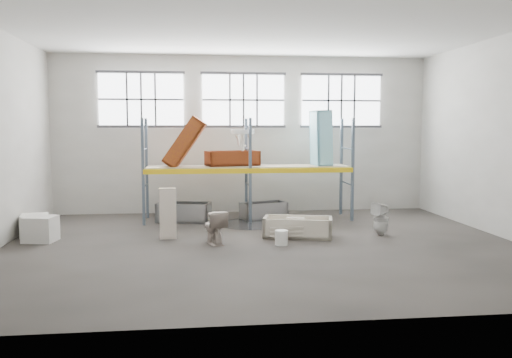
{
  "coord_description": "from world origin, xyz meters",
  "views": [
    {
      "loc": [
        -1.6,
        -12.09,
        2.72
      ],
      "look_at": [
        0.0,
        1.5,
        1.4
      ],
      "focal_mm": 37.31,
      "sensor_mm": 36.0,
      "label": 1
    }
  ],
  "objects": [
    {
      "name": "shelf_deck",
      "position": [
        0.0,
        3.5,
        1.58
      ],
      "size": [
        5.9,
        1.1,
        0.03
      ],
      "primitive_type": "cube",
      "color": "gray",
      "rests_on": "floor"
    },
    {
      "name": "window_right",
      "position": [
        3.2,
        4.94,
        3.6
      ],
      "size": [
        2.6,
        0.04,
        1.6
      ],
      "primitive_type": "cube",
      "color": "white",
      "rests_on": "wall_back"
    },
    {
      "name": "window_mid",
      "position": [
        0.0,
        4.94,
        3.6
      ],
      "size": [
        2.6,
        0.04,
        1.6
      ],
      "primitive_type": "cube",
      "color": "white",
      "rests_on": "wall_back"
    },
    {
      "name": "rack_upright_rb",
      "position": [
        3.0,
        4.1,
        1.5
      ],
      "size": [
        0.08,
        0.08,
        3.0
      ],
      "primitive_type": "cube",
      "color": "slate",
      "rests_on": "floor"
    },
    {
      "name": "rack_beam_front",
      "position": [
        0.0,
        2.9,
        1.5
      ],
      "size": [
        6.0,
        0.1,
        0.14
      ],
      "primitive_type": "cube",
      "color": "yellow",
      "rests_on": "floor"
    },
    {
      "name": "wall_front",
      "position": [
        0.0,
        -5.05,
        2.5
      ],
      "size": [
        12.0,
        0.1,
        5.0
      ],
      "primitive_type": "cube",
      "color": "#BBB7AC",
      "rests_on": "ground"
    },
    {
      "name": "rack_upright_lb",
      "position": [
        -3.0,
        4.1,
        1.5
      ],
      "size": [
        0.08,
        0.08,
        3.0
      ],
      "primitive_type": "cube",
      "color": "slate",
      "rests_on": "floor"
    },
    {
      "name": "rust_tub_tilted",
      "position": [
        -1.85,
        3.53,
        2.29
      ],
      "size": [
        1.34,
        0.86,
        1.56
      ],
      "primitive_type": null,
      "rotation": [
        0.0,
        -0.96,
        -0.1
      ],
      "color": "#964609",
      "rests_on": "shelf_deck"
    },
    {
      "name": "wet_patch",
      "position": [
        0.0,
        2.7,
        0.0
      ],
      "size": [
        1.8,
        1.8,
        0.0
      ],
      "primitive_type": "cylinder",
      "color": "black",
      "rests_on": "floor"
    },
    {
      "name": "rust_tub_flat",
      "position": [
        -0.46,
        3.64,
        1.82
      ],
      "size": [
        1.66,
        1.07,
        0.43
      ],
      "primitive_type": null,
      "rotation": [
        0.0,
        0.0,
        0.24
      ],
      "color": "maroon",
      "rests_on": "shelf_deck"
    },
    {
      "name": "blue_tub_upright",
      "position": [
        2.21,
        3.59,
        2.4
      ],
      "size": [
        0.59,
        0.83,
        1.69
      ],
      "primitive_type": null,
      "rotation": [
        0.0,
        1.54,
        0.08
      ],
      "color": "#8EDBEE",
      "rests_on": "shelf_deck"
    },
    {
      "name": "ceiling",
      "position": [
        0.0,
        0.0,
        5.05
      ],
      "size": [
        12.0,
        10.0,
        0.1
      ],
      "primitive_type": "cube",
      "color": "silver",
      "rests_on": "ground"
    },
    {
      "name": "cistern_spare",
      "position": [
        0.9,
        0.74,
        0.28
      ],
      "size": [
        0.5,
        0.34,
        0.43
      ],
      "primitive_type": "cube",
      "rotation": [
        0.0,
        0.0,
        -0.31
      ],
      "color": "silver",
      "rests_on": "bathtub_beige"
    },
    {
      "name": "cistern_tall",
      "position": [
        -2.25,
        1.0,
        0.62
      ],
      "size": [
        0.42,
        0.29,
        1.25
      ],
      "primitive_type": "cube",
      "rotation": [
        0.0,
        0.0,
        0.08
      ],
      "color": "beige",
      "rests_on": "floor"
    },
    {
      "name": "sink_in_tub",
      "position": [
        0.61,
        0.7,
        0.16
      ],
      "size": [
        0.46,
        0.46,
        0.15
      ],
      "primitive_type": "imported",
      "rotation": [
        0.0,
        0.0,
        -0.07
      ],
      "color": "beige",
      "rests_on": "bathtub_beige"
    },
    {
      "name": "carton_near",
      "position": [
        -5.27,
        0.99,
        0.3
      ],
      "size": [
        0.81,
        0.73,
        0.61
      ],
      "primitive_type": "cube",
      "rotation": [
        0.0,
        0.0,
        -0.18
      ],
      "color": "silver",
      "rests_on": "floor"
    },
    {
      "name": "rack_upright_ma",
      "position": [
        0.0,
        2.9,
        1.5
      ],
      "size": [
        0.08,
        0.08,
        3.0
      ],
      "primitive_type": "cube",
      "color": "slate",
      "rests_on": "floor"
    },
    {
      "name": "rack_upright_ra",
      "position": [
        3.0,
        2.9,
        1.5
      ],
      "size": [
        0.08,
        0.08,
        3.0
      ],
      "primitive_type": "cube",
      "color": "slate",
      "rests_on": "floor"
    },
    {
      "name": "rack_upright_mb",
      "position": [
        0.0,
        4.1,
        1.5
      ],
      "size": [
        0.08,
        0.08,
        3.0
      ],
      "primitive_type": "cube",
      "color": "slate",
      "rests_on": "floor"
    },
    {
      "name": "wall_back",
      "position": [
        0.0,
        5.05,
        2.5
      ],
      "size": [
        12.0,
        0.1,
        5.0
      ],
      "primitive_type": "cube",
      "color": "#A8A69D",
      "rests_on": "ground"
    },
    {
      "name": "toilet_white",
      "position": [
        3.12,
        0.78,
        0.42
      ],
      "size": [
        0.5,
        0.5,
        0.84
      ],
      "primitive_type": "imported",
      "rotation": [
        0.0,
        0.0,
        -1.18
      ],
      "color": "white",
      "rests_on": "floor"
    },
    {
      "name": "rack_beam_back",
      "position": [
        0.0,
        4.1,
        1.5
      ],
      "size": [
        6.0,
        0.1,
        0.14
      ],
      "primitive_type": "cube",
      "color": "yellow",
      "rests_on": "floor"
    },
    {
      "name": "window_left",
      "position": [
        -3.2,
        4.94,
        3.6
      ],
      "size": [
        2.6,
        0.04,
        1.6
      ],
      "primitive_type": "cube",
      "color": "white",
      "rests_on": "wall_back"
    },
    {
      "name": "wall_right",
      "position": [
        6.05,
        0.0,
        2.5
      ],
      "size": [
        0.1,
        10.0,
        5.0
      ],
      "primitive_type": "cube",
      "color": "#B1AEA4",
      "rests_on": "ground"
    },
    {
      "name": "bucket",
      "position": [
        0.41,
        -0.06,
        0.17
      ],
      "size": [
        0.38,
        0.38,
        0.34
      ],
      "primitive_type": "cylinder",
      "rotation": [
        0.0,
        0.0,
        -0.37
      ],
      "color": "white",
      "rests_on": "floor"
    },
    {
      "name": "sink_on_shelf",
      "position": [
        -0.18,
        3.31,
        2.09
      ],
      "size": [
        0.84,
        0.75,
        0.62
      ],
      "primitive_type": "imported",
      "rotation": [
        0.0,
        0.0,
        -0.36
      ],
      "color": "white",
      "rests_on": "rust_tub_flat"
    },
    {
      "name": "carton_far",
      "position": [
        -5.61,
        1.71,
        0.27
      ],
      "size": [
        0.76,
        0.76,
        0.54
      ],
      "primitive_type": "cube",
      "rotation": [
        0.0,
        0.0,
        0.18
      ],
      "color": "silver",
      "rests_on": "floor"
    },
    {
      "name": "steel_tub_left",
      "position": [
        -1.9,
        3.32,
        0.28
      ],
      "size": [
        1.64,
        1.05,
        0.56
      ],
      "primitive_type": null,
      "rotation": [
        0.0,
        0.0,
        -0.24
      ],
      "color": "#919498",
      "rests_on": "floor"
    },
    {
      "name": "toilet_beige",
      "position": [
        -1.13,
        0.25,
        0.4
      ],
      "size": [
        0.65,
        0.88,
        0.8
      ],
      "primitive_type": "imported",
      "rotation": [
        0.0,
        0.0,
        3.43
      ],
      "color": "beige",
      "rests_on": "floor"
    },
    {
      "name": "steel_tub_right",
      "position": [
        0.48,
        3.6,
        0.25
      ],
      "size": [
        1.48,
        1.03,
        0.49
      ],
      "primitive_type": null,
      "rotation": [
        0.0,
        0.0,
        0.33
      ],
      "color": "#B7B8BE",
      "rests_on": "floor"
    },
    {
      "name": "bathtub_beige",
      "position": [
        0.97,
        0.79,
        0.25
      ],
      "size": [
        1.84,
        1.2,
        0.5
      ],
      "primitive_type": null,
      "rotation": [
        0.0,
        0.0,
        -0.25
      ],
      "color": "beige",
      "rests_on": "floor"
    },
    {
      "name": "rack_upright_la",
      "position": [
        -3.0,
        2.9,
        1.5
      ],
      "size": [
        0.08,
        0.08,
        3.0
      ],
      "primitive_type": "cube",
      "color": "slate",
      "rests_on": "floor"
    },
    {
      "name": "floor",
      "position": [
        0.0,
        0.0,
        -0.05
      ],
      "size": [
        12.0,
        10.0,
        0.1
      ],
      "primitive_type": "cube",
      "color": "#4C4641",
      "rests_on": "ground"
    }
  ]
}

